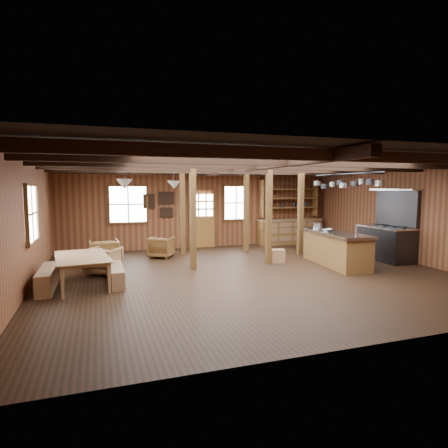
{
  "coord_description": "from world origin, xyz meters",
  "views": [
    {
      "loc": [
        -3.57,
        -8.58,
        2.19
      ],
      "look_at": [
        -0.28,
        1.17,
        1.17
      ],
      "focal_mm": 30.0,
      "sensor_mm": 36.0,
      "label": 1
    }
  ],
  "objects_px": {
    "kitchen_island": "(336,248)",
    "armchair_b": "(161,247)",
    "commercial_range": "(388,238)",
    "dining_table": "(84,271)",
    "armchair_a": "(104,253)",
    "armchair_c": "(104,261)"
  },
  "relations": [
    {
      "from": "armchair_a",
      "to": "armchair_c",
      "type": "xyz_separation_m",
      "value": [
        -0.02,
        -1.09,
        -0.02
      ]
    },
    {
      "from": "kitchen_island",
      "to": "armchair_b",
      "type": "xyz_separation_m",
      "value": [
        -4.45,
        2.72,
        -0.15
      ]
    },
    {
      "from": "armchair_a",
      "to": "armchair_c",
      "type": "bearing_deg",
      "value": 85.61
    },
    {
      "from": "commercial_range",
      "to": "armchair_c",
      "type": "height_order",
      "value": "commercial_range"
    },
    {
      "from": "commercial_range",
      "to": "armchair_a",
      "type": "xyz_separation_m",
      "value": [
        -8.1,
        1.87,
        -0.31
      ]
    },
    {
      "from": "kitchen_island",
      "to": "dining_table",
      "type": "relative_size",
      "value": 1.33
    },
    {
      "from": "kitchen_island",
      "to": "commercial_range",
      "type": "bearing_deg",
      "value": 9.24
    },
    {
      "from": "dining_table",
      "to": "armchair_b",
      "type": "distance_m",
      "value": 3.58
    },
    {
      "from": "armchair_b",
      "to": "dining_table",
      "type": "bearing_deg",
      "value": 82.66
    },
    {
      "from": "commercial_range",
      "to": "dining_table",
      "type": "bearing_deg",
      "value": -178.16
    },
    {
      "from": "dining_table",
      "to": "armchair_b",
      "type": "xyz_separation_m",
      "value": [
        2.16,
        2.85,
        -0.01
      ]
    },
    {
      "from": "commercial_range",
      "to": "armchair_b",
      "type": "bearing_deg",
      "value": 158.03
    },
    {
      "from": "commercial_range",
      "to": "kitchen_island",
      "type": "bearing_deg",
      "value": -175.82
    },
    {
      "from": "armchair_b",
      "to": "armchair_c",
      "type": "bearing_deg",
      "value": 75.89
    },
    {
      "from": "kitchen_island",
      "to": "armchair_a",
      "type": "relative_size",
      "value": 3.21
    },
    {
      "from": "armchair_c",
      "to": "kitchen_island",
      "type": "bearing_deg",
      "value": -156.96
    },
    {
      "from": "dining_table",
      "to": "armchair_c",
      "type": "bearing_deg",
      "value": -28.69
    },
    {
      "from": "dining_table",
      "to": "armchair_b",
      "type": "height_order",
      "value": "dining_table"
    },
    {
      "from": "dining_table",
      "to": "armchair_c",
      "type": "height_order",
      "value": "armchair_c"
    },
    {
      "from": "kitchen_island",
      "to": "armchair_b",
      "type": "relative_size",
      "value": 3.6
    },
    {
      "from": "commercial_range",
      "to": "armchair_b",
      "type": "xyz_separation_m",
      "value": [
        -6.39,
        2.58,
        -0.35
      ]
    },
    {
      "from": "commercial_range",
      "to": "armchair_c",
      "type": "relative_size",
      "value": 2.86
    }
  ]
}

